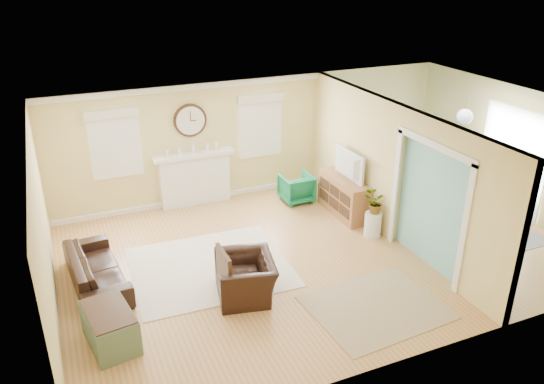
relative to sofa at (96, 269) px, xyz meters
The scene contains 29 objects.
floor 3.89m from the sofa, ahead, with size 9.00×9.00×0.00m, color #A87846.
wall_back 4.72m from the sofa, 33.37° to the left, with size 9.00×0.02×2.60m, color #D3BB75.
wall_front 5.28m from the sofa, 42.00° to the right, with size 9.00×0.02×2.60m, color #D3BB75.
wall_left 1.29m from the sofa, 144.48° to the right, with size 0.02×6.00×2.60m, color #D3BB75.
wall_right 8.42m from the sofa, ahead, with size 0.02×6.00×2.60m, color #D3BB75.
ceiling 4.52m from the sofa, ahead, with size 9.00×6.00×0.02m, color white.
partition 5.47m from the sofa, ahead, with size 0.17×6.00×2.60m.
fireplace 3.38m from the sofa, 45.80° to the left, with size 1.70×0.30×1.17m.
wall_clock 3.77m from the sofa, 46.80° to the left, with size 0.70×0.07×0.70m.
window_left 2.95m from the sofa, 72.20° to the left, with size 1.05×0.13×1.42m.
window_right 4.83m from the sofa, 32.54° to the left, with size 1.05×0.13×1.42m.
french_doors 8.36m from the sofa, ahead, with size 0.06×1.70×2.20m.
pendant 7.13m from the sofa, ahead, with size 0.30×0.30×0.55m.
rug_cream 1.88m from the sofa, ahead, with size 2.65×2.30×0.01m, color beige.
rug_jute 4.52m from the sofa, 31.30° to the right, with size 1.97×1.61×0.01m, color tan.
rug_grey 6.92m from the sofa, ahead, with size 2.38×2.98×0.01m, color slate.
sofa is the anchor object (origin of this frame).
eames_chair 2.47m from the sofa, 30.19° to the right, with size 1.01×0.88×0.65m, color black.
green_chair 4.72m from the sofa, 20.69° to the left, with size 0.65×0.67×0.61m, color #106643.
trunk 1.59m from the sofa, 89.78° to the right, with size 0.72×1.03×0.55m.
credenza 5.10m from the sofa, ahead, with size 0.48×1.42×0.80m.
tv 5.15m from the sofa, ahead, with size 1.02×0.13×0.59m, color black.
garden_stool 5.09m from the sofa, ahead, with size 0.33×0.33×0.48m, color white.
potted_plant 5.11m from the sofa, ahead, with size 0.39×0.34×0.43m, color #337F33.
dining_table 6.92m from the sofa, ahead, with size 1.65×0.92×0.58m, color #42291A.
dining_chair_n 6.99m from the sofa, ahead, with size 0.47×0.47×0.90m.
dining_chair_s 7.14m from the sofa, 13.18° to the right, with size 0.56×0.56×1.02m.
dining_chair_w 6.31m from the sofa, ahead, with size 0.55×0.55×1.04m.
dining_chair_e 7.65m from the sofa, ahead, with size 0.49×0.49×0.97m.
Camera 1 is at (-4.11, -7.44, 4.96)m, focal length 35.00 mm.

